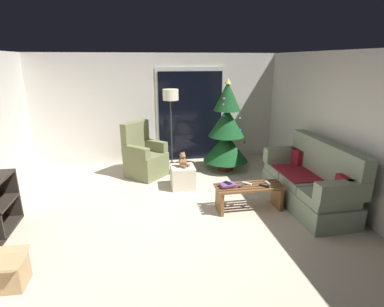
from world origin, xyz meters
TOP-DOWN VIEW (x-y plane):
  - ground_plane at (0.00, 0.00)m, footprint 7.00×7.00m
  - wall_back at (0.00, 3.06)m, footprint 5.72×0.12m
  - wall_right at (2.86, 0.00)m, footprint 0.12×6.00m
  - patio_door_frame at (0.77, 2.99)m, footprint 1.60×0.02m
  - patio_door_glass at (0.77, 2.97)m, footprint 1.50×0.02m
  - couch at (2.32, 0.19)m, footprint 0.79×1.94m
  - coffee_table at (1.25, 0.20)m, footprint 1.10×0.40m
  - remote_silver at (1.58, 0.23)m, footprint 0.06×0.16m
  - remote_white at (1.23, 0.27)m, footprint 0.14×0.14m
  - remote_graphite at (1.11, 0.20)m, footprint 0.14×0.14m
  - remote_black at (1.47, 0.12)m, footprint 0.14×0.14m
  - book_stack at (0.89, 0.21)m, footprint 0.26×0.20m
  - cell_phone at (0.89, 0.23)m, footprint 0.12×0.16m
  - christmas_tree at (1.39, 2.08)m, footprint 0.97×0.97m
  - armchair at (-0.38, 2.04)m, footprint 0.97×0.97m
  - floor_lamp at (0.21, 2.10)m, footprint 0.32×0.32m
  - ottoman at (0.32, 1.27)m, footprint 0.44×0.44m
  - teddy_bear_chestnut at (0.33, 1.27)m, footprint 0.21×0.22m
  - cardboard_box_open_near_shelf at (-1.92, -1.05)m, footprint 0.40×0.49m

SIDE VIEW (x-z plane):
  - ground_plane at x=0.00m, z-range 0.00..0.00m
  - cardboard_box_open_near_shelf at x=-1.92m, z-range -0.02..0.34m
  - ottoman at x=0.32m, z-range 0.00..0.42m
  - coffee_table at x=1.25m, z-range 0.07..0.48m
  - couch at x=2.32m, z-range -0.14..0.94m
  - armchair at x=-0.38m, z-range -0.16..0.97m
  - remote_silver at x=1.58m, z-range 0.42..0.44m
  - remote_white at x=1.23m, z-range 0.42..0.44m
  - remote_graphite at x=1.11m, z-range 0.42..0.44m
  - remote_black at x=1.47m, z-range 0.42..0.44m
  - book_stack at x=0.89m, z-range 0.42..0.48m
  - cell_phone at x=0.89m, z-range 0.47..0.48m
  - teddy_bear_chestnut at x=0.33m, z-range 0.40..0.68m
  - christmas_tree at x=1.39m, z-range -0.11..1.88m
  - patio_door_glass at x=0.77m, z-range 0.00..2.10m
  - patio_door_frame at x=0.77m, z-range 0.00..2.20m
  - wall_back at x=0.00m, z-range 0.00..2.50m
  - wall_right at x=2.86m, z-range 0.00..2.50m
  - floor_lamp at x=0.21m, z-range 0.61..2.40m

